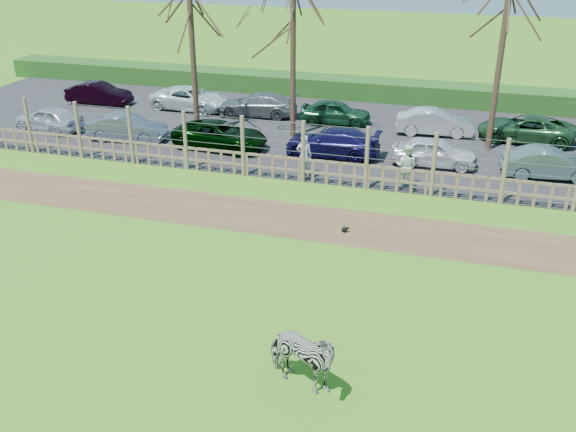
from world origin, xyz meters
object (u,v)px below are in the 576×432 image
(visitor_a, at_px, (304,156))
(car_3, at_px, (333,142))
(crow, at_px, (345,229))
(car_8, at_px, (190,99))
(tree_mid, at_px, (293,32))
(zebra, at_px, (301,358))
(tree_left, at_px, (190,14))
(car_9, at_px, (258,105))
(car_2, at_px, (220,135))
(visitor_b, at_px, (406,166))
(car_0, at_px, (49,119))
(car_10, at_px, (336,112))
(car_7, at_px, (99,94))
(tree_right, at_px, (504,31))
(car_12, at_px, (526,129))
(car_4, at_px, (435,152))
(car_11, at_px, (435,122))
(car_5, at_px, (549,164))

(visitor_a, xyz_separation_m, car_3, (0.56, 2.74, -0.26))
(crow, height_order, car_8, car_8)
(tree_mid, distance_m, zebra, 18.56)
(tree_left, xyz_separation_m, crow, (9.01, -8.43, -5.51))
(tree_mid, relative_size, car_9, 1.65)
(zebra, height_order, car_2, zebra)
(car_9, bearing_deg, car_8, -98.49)
(car_8, bearing_deg, car_2, -139.62)
(tree_left, bearing_deg, visitor_b, -20.87)
(car_0, xyz_separation_m, car_10, (13.16, 5.12, 0.00))
(crow, xyz_separation_m, car_7, (-16.44, 11.86, 0.54))
(tree_mid, relative_size, crow, 26.57)
(car_3, bearing_deg, tree_left, -99.17)
(tree_mid, bearing_deg, tree_right, 3.18)
(crow, xyz_separation_m, car_10, (-2.99, 11.94, 0.54))
(car_10, distance_m, car_12, 9.10)
(car_3, xyz_separation_m, car_8, (-9.06, 5.10, 0.00))
(car_2, relative_size, car_7, 1.19)
(car_4, height_order, car_10, same)
(visitor_b, bearing_deg, crow, 82.65)
(visitor_a, xyz_separation_m, car_2, (-4.53, 2.29, -0.26))
(car_0, xyz_separation_m, car_8, (5.02, 5.48, 0.00))
(car_11, bearing_deg, car_8, 80.94)
(tree_right, height_order, zebra, tree_right)
(zebra, height_order, car_11, zebra)
(crow, bearing_deg, zebra, -85.30)
(crow, relative_size, car_3, 0.06)
(tree_mid, xyz_separation_m, car_4, (6.83, -2.26, -4.23))
(car_0, bearing_deg, tree_left, 110.54)
(car_11, distance_m, car_12, 4.15)
(car_5, bearing_deg, car_3, 80.94)
(tree_mid, bearing_deg, visitor_a, -69.13)
(zebra, bearing_deg, crow, 22.05)
(visitor_a, height_order, car_4, visitor_a)
(crow, relative_size, car_5, 0.07)
(car_9, bearing_deg, car_3, 40.03)
(zebra, height_order, car_8, zebra)
(car_8, bearing_deg, crow, -133.12)
(car_3, height_order, car_9, same)
(tree_right, distance_m, car_5, 5.91)
(car_7, distance_m, car_9, 9.24)
(visitor_a, relative_size, car_0, 0.49)
(tree_mid, distance_m, car_5, 12.32)
(car_5, bearing_deg, car_0, 82.56)
(visitor_a, bearing_deg, car_5, -171.28)
(tree_right, distance_m, car_11, 5.49)
(crow, distance_m, car_5, 9.81)
(car_3, distance_m, car_4, 4.38)
(tree_left, xyz_separation_m, car_4, (11.33, -1.26, -4.98))
(visitor_a, height_order, visitor_b, same)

